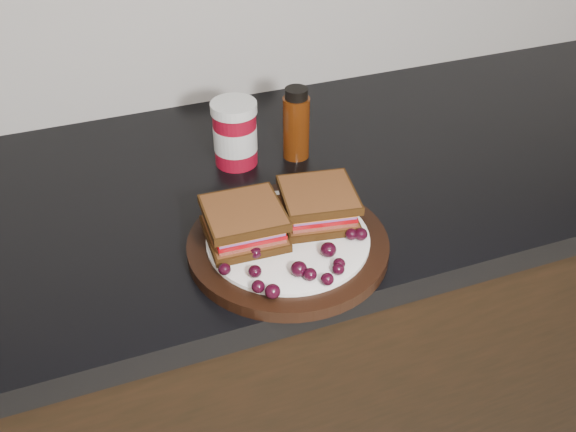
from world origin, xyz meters
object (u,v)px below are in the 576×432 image
oil_bottle (296,123)px  condiment_jar (235,133)px  plate (288,245)px  sandwich_left (244,223)px

oil_bottle → condiment_jar: bearing=171.5°
plate → oil_bottle: (0.10, 0.23, 0.05)m
plate → condiment_jar: size_ratio=2.53×
plate → oil_bottle: bearing=66.3°
condiment_jar → oil_bottle: 0.10m
sandwich_left → oil_bottle: 0.26m
condiment_jar → oil_bottle: (0.10, -0.02, 0.01)m
plate → sandwich_left: size_ratio=2.69×
sandwich_left → oil_bottle: size_ratio=0.83×
plate → sandwich_left: (-0.06, 0.02, 0.04)m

